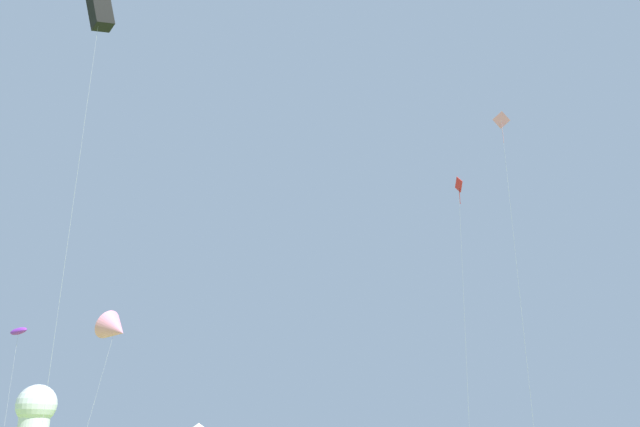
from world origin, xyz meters
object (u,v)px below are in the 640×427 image
(kite_purple_parafoil, at_px, (19,331))
(kite_black_box, at_px, (100,11))
(kite_pink_diamond, at_px, (503,133))
(kite_pink_delta, at_px, (115,329))
(observatory_dome, at_px, (35,415))
(kite_red_diamond, at_px, (459,195))

(kite_purple_parafoil, relative_size, kite_black_box, 0.35)
(kite_purple_parafoil, relative_size, kite_pink_diamond, 0.37)
(kite_purple_parafoil, height_order, kite_black_box, kite_black_box)
(kite_pink_delta, bearing_deg, kite_purple_parafoil, 176.05)
(kite_pink_diamond, xyz_separation_m, observatory_dome, (-66.81, 49.43, -23.42))
(kite_pink_delta, bearing_deg, kite_black_box, -80.68)
(kite_black_box, bearing_deg, observatory_dome, 117.03)
(kite_purple_parafoil, bearing_deg, kite_pink_diamond, -1.51)
(kite_purple_parafoil, distance_m, kite_black_box, 30.05)
(kite_pink_delta, height_order, kite_black_box, kite_black_box)
(kite_red_diamond, height_order, kite_pink_diamond, kite_pink_diamond)
(kite_red_diamond, height_order, kite_black_box, kite_black_box)
(kite_black_box, height_order, kite_pink_diamond, kite_black_box)
(kite_pink_delta, height_order, kite_pink_diamond, kite_pink_diamond)
(kite_pink_delta, relative_size, observatory_dome, 1.20)
(kite_purple_parafoil, xyz_separation_m, observatory_dome, (-21.59, 48.24, -5.19))
(kite_red_diamond, relative_size, kite_pink_diamond, 0.81)
(kite_purple_parafoil, xyz_separation_m, kite_red_diamond, (40.86, 0.10, 12.46))
(kite_pink_diamond, distance_m, observatory_dome, 86.35)
(kite_purple_parafoil, distance_m, kite_red_diamond, 42.72)
(kite_red_diamond, xyz_separation_m, kite_black_box, (-28.80, -17.80, 8.61))
(kite_purple_parafoil, bearing_deg, kite_black_box, -55.73)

